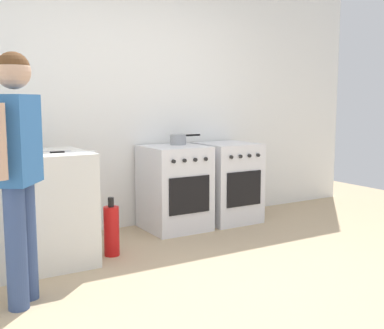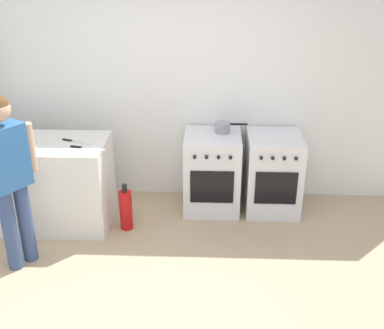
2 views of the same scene
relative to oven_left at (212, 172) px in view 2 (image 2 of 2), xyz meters
The scene contains 12 objects.
ground_plane 1.67m from the oven_left, 102.51° to the right, with size 8.00×8.00×0.00m, color tan.
back_wall 1.01m from the oven_left, 133.25° to the left, with size 6.00×0.10×2.60m, color white.
counter_unit 1.74m from the oven_left, 167.47° to the right, with size 1.30×0.70×0.90m, color silver.
oven_left is the anchor object (origin of this frame).
oven_right 0.65m from the oven_left, ahead, with size 0.57×0.62×0.85m.
pot 0.50m from the oven_left, 43.05° to the left, with size 0.35×0.17×0.11m.
knife_carving 1.47m from the oven_left, 165.09° to the right, with size 0.32×0.15×0.01m.
knife_bread 1.39m from the oven_left, 156.93° to the right, with size 0.35×0.10×0.01m.
knife_utility 2.19m from the oven_left, behind, with size 0.24×0.12×0.01m.
knife_chef 1.97m from the oven_left, 165.31° to the right, with size 0.29×0.16×0.01m.
person 2.11m from the oven_left, 147.37° to the right, with size 0.36×0.49×1.60m.
fire_extinguisher 1.01m from the oven_left, 151.22° to the right, with size 0.13×0.13×0.50m.
Camera 2 is at (0.32, -3.10, 2.69)m, focal length 45.00 mm.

